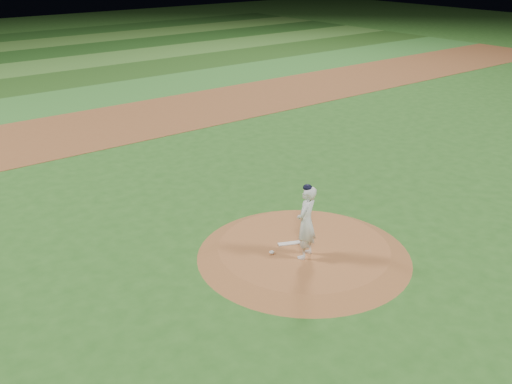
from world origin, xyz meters
TOP-DOWN VIEW (x-y plane):
  - ground at (0.00, 0.00)m, footprint 120.00×120.00m
  - infield_dirt_band at (0.00, 14.00)m, footprint 70.00×6.00m
  - outfield_stripe_0 at (0.00, 19.50)m, footprint 70.00×5.00m
  - outfield_stripe_1 at (0.00, 24.50)m, footprint 70.00×5.00m
  - pitchers_mound at (0.00, 0.00)m, footprint 5.50×5.50m
  - pitching_rubber at (-0.20, 0.34)m, footprint 0.59×0.37m
  - rosin_bag at (-0.88, 0.23)m, footprint 0.13×0.13m
  - pitcher_on_mound at (-0.31, -0.38)m, footprint 0.81×0.69m

SIDE VIEW (x-z plane):
  - ground at x=0.00m, z-range 0.00..0.00m
  - outfield_stripe_0 at x=0.00m, z-range 0.00..0.02m
  - outfield_stripe_1 at x=0.00m, z-range 0.00..0.02m
  - infield_dirt_band at x=0.00m, z-range 0.00..0.02m
  - pitchers_mound at x=0.00m, z-range 0.00..0.25m
  - pitching_rubber at x=-0.20m, z-range 0.25..0.28m
  - rosin_bag at x=-0.88m, z-range 0.25..0.32m
  - pitcher_on_mound at x=-0.31m, z-range 0.23..2.17m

